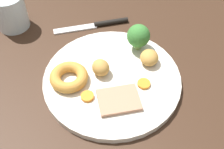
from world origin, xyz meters
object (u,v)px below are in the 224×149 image
carrot_coin_front (87,96)px  water_glass (10,11)px  roast_potato_right (149,58)px  dinner_plate (112,80)px  carrot_coin_back (144,84)px  knife (98,25)px  roast_potato_left (100,66)px  yorkshire_pudding (69,77)px  meat_slice_main (119,100)px  broccoli_floret (138,36)px

carrot_coin_front → water_glass: bearing=27.7°
roast_potato_right → dinner_plate: bearing=106.2°
dinner_plate → carrot_coin_back: 6.73cm
knife → water_glass: size_ratio=2.16×
knife → water_glass: 21.00cm
roast_potato_left → yorkshire_pudding: bearing=99.6°
carrot_coin_front → carrot_coin_back: (0.67, -11.60, -0.03)cm
dinner_plate → yorkshire_pudding: yorkshire_pudding is taller
knife → water_glass: water_glass is taller
meat_slice_main → carrot_coin_front: size_ratio=3.07×
carrot_coin_back → roast_potato_left: bearing=55.4°
roast_potato_right → yorkshire_pudding: bearing=94.7°
meat_slice_main → carrot_coin_back: size_ratio=3.02×
roast_potato_left → carrot_coin_front: size_ratio=1.52×
dinner_plate → broccoli_floret: 11.27cm
broccoli_floret → knife: bearing=33.1°
dinner_plate → meat_slice_main: bearing=-180.0°
carrot_coin_front → meat_slice_main: bearing=-111.0°
dinner_plate → broccoli_floret: broccoli_floret is taller
meat_slice_main → broccoli_floret: broccoli_floret is taller
dinner_plate → carrot_coin_front: 6.99cm
roast_potato_left → roast_potato_right: roast_potato_left is taller
meat_slice_main → carrot_coin_front: meat_slice_main is taller
carrot_coin_back → water_glass: (25.92, 25.54, 2.60)cm
yorkshire_pudding → carrot_coin_back: 15.13cm
dinner_plate → carrot_coin_back: size_ratio=10.81×
meat_slice_main → broccoli_floret: 15.63cm
roast_potato_left → carrot_coin_back: size_ratio=1.50×
dinner_plate → roast_potato_left: roast_potato_left is taller
roast_potato_left → knife: 16.29cm
dinner_plate → yorkshire_pudding: (1.09, 8.64, 1.82)cm
carrot_coin_back → carrot_coin_front: bearing=93.3°
meat_slice_main → yorkshire_pudding: 11.23cm
broccoli_floret → roast_potato_right: bearing=-166.5°
roast_potato_left → broccoli_floret: size_ratio=0.65×
roast_potato_right → knife: (15.62, 8.18, -2.43)cm
yorkshire_pudding → carrot_coin_front: bearing=-149.6°
yorkshire_pudding → water_glass: bearing=27.0°
meat_slice_main → water_glass: water_glass is taller
carrot_coin_back → broccoli_floret: 11.11cm
carrot_coin_front → knife: size_ratio=0.14×
carrot_coin_back → broccoli_floret: size_ratio=0.43×
yorkshire_pudding → water_glass: (21.65, 11.05, 1.77)cm
carrot_coin_front → knife: (21.97, -6.18, -1.27)cm
roast_potato_left → dinner_plate: bearing=-138.5°
meat_slice_main → carrot_coin_front: (2.21, 5.75, -0.08)cm
broccoli_floret → meat_slice_main: bearing=150.9°
dinner_plate → broccoli_floret: bearing=-45.4°
dinner_plate → water_glass: size_ratio=3.31×
knife → roast_potato_right: bearing=116.7°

